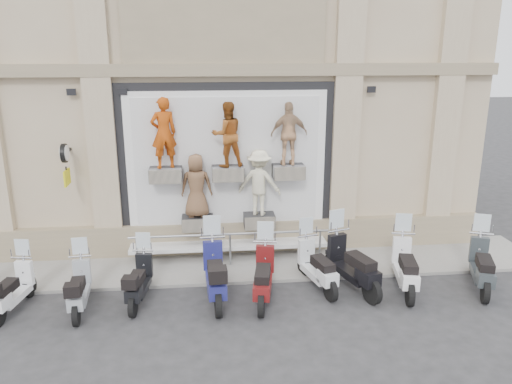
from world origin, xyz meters
TOP-DOWN VIEW (x-y plane):
  - ground at (0.00, 0.00)m, footprint 90.00×90.00m
  - sidewalk at (0.00, 2.10)m, footprint 16.00×2.20m
  - building at (0.00, 7.00)m, footprint 14.00×8.60m
  - shop_vitrine at (0.07, 2.75)m, footprint 5.60×0.95m
  - guard_rail at (0.00, 2.00)m, footprint 5.06×0.10m
  - clock_sign_bracket at (-3.90, 2.47)m, footprint 0.10×0.80m
  - scooter_b at (-4.66, 0.32)m, footprint 0.79×1.78m
  - scooter_c at (-3.28, 0.21)m, footprint 0.66×1.79m
  - scooter_d at (-2.07, 0.43)m, footprint 0.70×1.77m
  - scooter_e at (-0.42, 0.38)m, footprint 0.72×2.14m
  - scooter_f at (0.63, 0.23)m, footprint 0.92×2.05m
  - scooter_g at (1.92, 0.68)m, footprint 0.99×1.95m
  - scooter_h at (2.70, 0.54)m, footprint 1.26×2.20m
  - scooter_i at (3.90, 0.36)m, footprint 1.01×2.09m
  - scooter_j at (5.68, 0.25)m, footprint 1.25×2.04m

SIDE VIEW (x-z plane):
  - ground at x=0.00m, z-range 0.00..0.00m
  - sidewalk at x=0.00m, z-range 0.00..0.08m
  - guard_rail at x=0.00m, z-range 0.00..0.93m
  - scooter_b at x=-4.66m, z-range 0.00..1.40m
  - scooter_d at x=-2.07m, z-range 0.00..1.40m
  - scooter_c at x=-3.28m, z-range 0.00..1.42m
  - scooter_g at x=1.92m, z-range 0.00..1.52m
  - scooter_j at x=5.68m, z-range 0.00..1.60m
  - scooter_f at x=0.63m, z-range 0.00..1.60m
  - scooter_i at x=3.90m, z-range 0.00..1.63m
  - scooter_e at x=-0.42m, z-range 0.00..1.72m
  - scooter_h at x=2.70m, z-range 0.00..1.72m
  - shop_vitrine at x=0.07m, z-range 0.23..4.53m
  - clock_sign_bracket at x=-3.90m, z-range 2.29..3.31m
  - building at x=0.00m, z-range 0.00..12.00m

